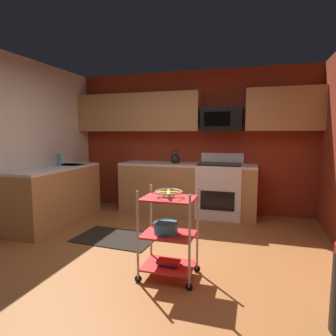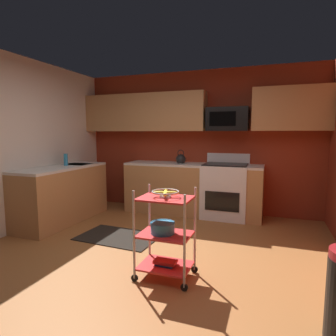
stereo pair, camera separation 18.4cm
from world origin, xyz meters
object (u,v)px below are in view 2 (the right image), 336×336
(rolling_cart, at_px, (165,234))
(mixing_bowl_large, at_px, (163,227))
(dish_soap_bottle, at_px, (66,160))
(book_stack, at_px, (165,262))
(fruit_bowl, at_px, (165,193))
(oven_range, at_px, (225,190))
(microwave, at_px, (228,119))
(kettle, at_px, (181,159))

(rolling_cart, distance_m, mixing_bowl_large, 0.07)
(dish_soap_bottle, bearing_deg, rolling_cart, -30.18)
(book_stack, bearing_deg, fruit_bowl, 153.43)
(oven_range, distance_m, microwave, 1.23)
(fruit_bowl, xyz_separation_m, book_stack, (0.00, -0.00, -0.72))
(rolling_cart, xyz_separation_m, book_stack, (0.00, -0.00, -0.30))
(mixing_bowl_large, bearing_deg, book_stack, 0.00)
(rolling_cart, bearing_deg, mixing_bowl_large, -180.00)
(microwave, bearing_deg, book_stack, -95.44)
(dish_soap_bottle, bearing_deg, kettle, 30.81)
(fruit_bowl, xyz_separation_m, kettle, (-0.58, 2.34, 0.12))
(microwave, height_order, kettle, microwave)
(fruit_bowl, relative_size, kettle, 1.03)
(fruit_bowl, relative_size, book_stack, 1.19)
(microwave, relative_size, mixing_bowl_large, 2.78)
(rolling_cart, height_order, kettle, kettle)
(rolling_cart, xyz_separation_m, fruit_bowl, (-0.00, 0.00, 0.42))
(oven_range, xyz_separation_m, kettle, (-0.81, -0.00, 0.52))
(oven_range, relative_size, mixing_bowl_large, 4.37)
(dish_soap_bottle, bearing_deg, microwave, 24.12)
(rolling_cart, bearing_deg, book_stack, -90.00)
(microwave, xyz_separation_m, dish_soap_bottle, (-2.51, -1.13, -0.68))
(rolling_cart, bearing_deg, kettle, 103.80)
(book_stack, bearing_deg, dish_soap_bottle, 149.82)
(kettle, relative_size, dish_soap_bottle, 1.32)
(oven_range, bearing_deg, book_stack, -95.69)
(oven_range, height_order, book_stack, oven_range)
(fruit_bowl, bearing_deg, dish_soap_bottle, 149.82)
(rolling_cart, height_order, book_stack, rolling_cart)
(rolling_cart, distance_m, book_stack, 0.30)
(mixing_bowl_large, distance_m, kettle, 2.45)
(microwave, bearing_deg, rolling_cart, -95.44)
(kettle, bearing_deg, dish_soap_bottle, -149.19)
(fruit_bowl, height_order, book_stack, fruit_bowl)
(rolling_cart, xyz_separation_m, kettle, (-0.58, 2.34, 0.54))
(oven_range, height_order, microwave, microwave)
(book_stack, relative_size, kettle, 0.86)
(rolling_cart, relative_size, fruit_bowl, 3.36)
(microwave, relative_size, rolling_cart, 0.77)
(fruit_bowl, distance_m, dish_soap_bottle, 2.64)
(microwave, height_order, fruit_bowl, microwave)
(fruit_bowl, distance_m, book_stack, 0.72)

